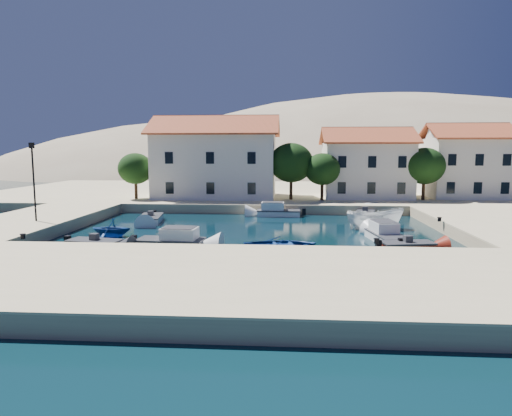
# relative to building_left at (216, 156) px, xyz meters

# --- Properties ---
(ground) EXTENTS (400.00, 400.00, 0.00)m
(ground) POSITION_rel_building_left_xyz_m (6.00, -28.00, -5.94)
(ground) COLOR black
(ground) RESTS_ON ground
(quay_south) EXTENTS (52.00, 12.00, 1.00)m
(quay_south) POSITION_rel_building_left_xyz_m (6.00, -34.00, -5.44)
(quay_south) COLOR #CDBD8C
(quay_south) RESTS_ON ground
(quay_west) EXTENTS (8.00, 20.00, 1.00)m
(quay_west) POSITION_rel_building_left_xyz_m (-13.00, -18.00, -5.44)
(quay_west) COLOR #CDBD8C
(quay_west) RESTS_ON ground
(quay_north) EXTENTS (80.00, 36.00, 1.00)m
(quay_north) POSITION_rel_building_left_xyz_m (8.00, 10.00, -5.44)
(quay_north) COLOR #CDBD8C
(quay_north) RESTS_ON ground
(hills) EXTENTS (254.00, 176.00, 99.00)m
(hills) POSITION_rel_building_left_xyz_m (26.64, 95.62, -29.34)
(hills) COLOR gray
(hills) RESTS_ON ground
(building_left) EXTENTS (14.70, 9.45, 9.70)m
(building_left) POSITION_rel_building_left_xyz_m (0.00, 0.00, 0.00)
(building_left) COLOR white
(building_left) RESTS_ON quay_north
(building_mid) EXTENTS (10.50, 8.40, 8.30)m
(building_mid) POSITION_rel_building_left_xyz_m (18.00, 1.00, -0.71)
(building_mid) COLOR white
(building_mid) RESTS_ON quay_north
(building_right) EXTENTS (9.45, 8.40, 8.80)m
(building_right) POSITION_rel_building_left_xyz_m (30.00, 2.00, -0.46)
(building_right) COLOR white
(building_right) RESTS_ON quay_north
(trees) EXTENTS (37.30, 5.30, 6.45)m
(trees) POSITION_rel_building_left_xyz_m (10.51, -2.54, -1.10)
(trees) COLOR #382314
(trees) RESTS_ON quay_north
(lamppost) EXTENTS (0.35, 0.25, 6.22)m
(lamppost) POSITION_rel_building_left_xyz_m (-11.50, -20.00, -1.18)
(lamppost) COLOR black
(lamppost) RESTS_ON quay_west
(bollards) EXTENTS (29.36, 9.56, 0.30)m
(bollards) POSITION_rel_building_left_xyz_m (8.80, -24.13, -4.79)
(bollards) COLOR black
(bollards) RESTS_ON ground
(motorboat_grey_sw) EXTENTS (3.82, 2.24, 1.25)m
(motorboat_grey_sw) POSITION_rel_building_left_xyz_m (-4.41, -25.36, -5.64)
(motorboat_grey_sw) COLOR #35363A
(motorboat_grey_sw) RESTS_ON ground
(cabin_cruiser_south) EXTENTS (4.71, 2.33, 1.60)m
(cabin_cruiser_south) POSITION_rel_building_left_xyz_m (0.66, -24.66, -5.46)
(cabin_cruiser_south) COLOR white
(cabin_cruiser_south) RESTS_ON ground
(rowboat_south) EXTENTS (5.44, 4.33, 1.01)m
(rowboat_south) POSITION_rel_building_left_xyz_m (8.17, -25.02, -5.94)
(rowboat_south) COLOR navy
(rowboat_south) RESTS_ON ground
(motorboat_red_se) EXTENTS (3.62, 2.08, 1.25)m
(motorboat_red_se) POSITION_rel_building_left_xyz_m (16.54, -24.65, -5.64)
(motorboat_red_se) COLOR maroon
(motorboat_red_se) RESTS_ON ground
(cabin_cruiser_east) EXTENTS (2.50, 4.88, 1.60)m
(cabin_cruiser_east) POSITION_rel_building_left_xyz_m (15.82, -21.59, -5.46)
(cabin_cruiser_east) COLOR white
(cabin_cruiser_east) RESTS_ON ground
(boat_east) EXTENTS (5.20, 2.62, 1.92)m
(boat_east) POSITION_rel_building_left_xyz_m (16.01, -16.10, -5.94)
(boat_east) COLOR white
(boat_east) RESTS_ON ground
(motorboat_white_ne) EXTENTS (2.69, 4.08, 1.25)m
(motorboat_white_ne) POSITION_rel_building_left_xyz_m (16.35, -9.20, -5.64)
(motorboat_white_ne) COLOR white
(motorboat_white_ne) RESTS_ON ground
(rowboat_west) EXTENTS (3.20, 2.81, 1.59)m
(rowboat_west) POSITION_rel_building_left_xyz_m (-4.99, -20.88, -5.94)
(rowboat_west) COLOR navy
(rowboat_west) RESTS_ON ground
(motorboat_white_west) EXTENTS (2.51, 4.53, 1.25)m
(motorboat_white_west) POSITION_rel_building_left_xyz_m (-4.03, -13.83, -5.64)
(motorboat_white_west) COLOR white
(motorboat_white_west) RESTS_ON ground
(cabin_cruiser_north) EXTENTS (4.36, 1.86, 1.60)m
(cabin_cruiser_north) POSITION_rel_building_left_xyz_m (7.72, -9.11, -5.46)
(cabin_cruiser_north) COLOR white
(cabin_cruiser_north) RESTS_ON ground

